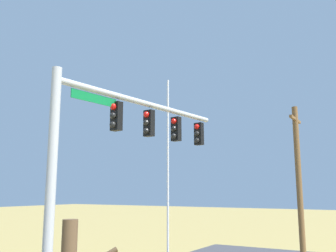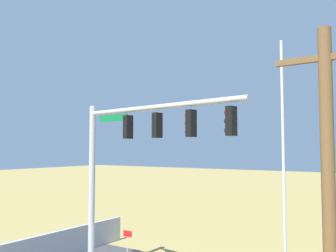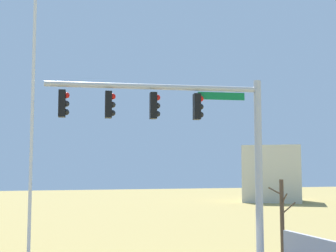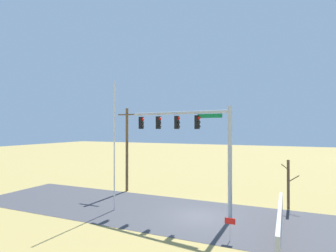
% 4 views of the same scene
% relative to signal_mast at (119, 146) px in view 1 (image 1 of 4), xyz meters
% --- Properties ---
extents(signal_mast, '(7.95, 1.29, 7.48)m').
position_rel_signal_mast_xyz_m(signal_mast, '(0.00, 0.00, 0.00)').
color(signal_mast, '#B2B5BA').
rests_on(signal_mast, ground_plane).
extents(flagpole, '(0.10, 0.10, 9.46)m').
position_rel_signal_mast_xyz_m(flagpole, '(-5.72, -1.55, -0.72)').
color(flagpole, silver).
rests_on(flagpole, ground_plane).
extents(utility_pole, '(1.90, 0.26, 7.91)m').
position_rel_signal_mast_xyz_m(utility_pole, '(-8.11, 3.96, -1.33)').
color(utility_pole, brown).
rests_on(utility_pole, ground_plane).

